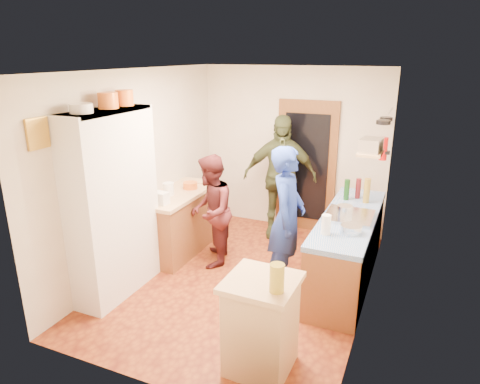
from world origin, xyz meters
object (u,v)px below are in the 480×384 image
Objects in this scene: person_left at (213,210)px; person_back at (281,177)px; person_hob at (289,219)px; right_counter_base at (347,251)px; hutch_body at (113,205)px; island_base at (261,327)px.

person_back is (0.54, 1.25, 0.19)m from person_left.
person_hob is 0.92× the size of person_back.
person_left is at bearing -173.84° from right_counter_base.
person_back is at bearing 137.97° from person_left.
person_hob is (-0.65, -0.39, 0.46)m from right_counter_base.
hutch_body reaches higher than person_left.
right_counter_base is (2.50, 1.30, -0.68)m from hutch_body.
person_left is 1.38m from person_back.
person_hob is at bearing 26.34° from hutch_body.
hutch_body is 2.56× the size of island_base.
hutch_body is at bearing -152.53° from right_counter_base.
hutch_body reaches higher than person_hob.
person_left is (0.72, 1.11, -0.34)m from hutch_body.
hutch_body reaches higher than island_base.
right_counter_base is 1.44× the size of person_left.
island_base is 0.49× the size of person_hob.
hutch_body is at bearing 163.59° from island_base.
hutch_body is 2.90m from right_counter_base.
person_back is (-0.80, 2.97, 0.53)m from island_base.
island_base is (-0.43, -1.91, 0.01)m from right_counter_base.
person_back is (-0.58, 1.45, 0.08)m from person_hob.
person_hob is (-0.22, 1.52, 0.45)m from island_base.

